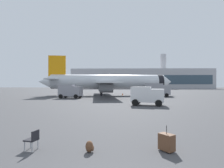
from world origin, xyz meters
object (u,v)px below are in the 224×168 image
object	(u,v)px
safety_cone_near	(161,95)
safety_cone_mid	(63,95)
service_truck	(70,91)
cargo_van	(147,95)
safety_cone_far	(123,94)
gate_chair	(33,139)
fuel_truck	(157,89)
airplane_at_gate	(108,82)
traveller_backpack	(90,147)
rolling_suitcase	(167,142)

from	to	relation	value
safety_cone_near	safety_cone_mid	distance (m)	23.94
service_truck	safety_cone_near	size ratio (longest dim) A/B	6.96
service_truck	safety_cone_mid	distance (m)	7.80
cargo_van	safety_cone_far	bearing A→B (deg)	95.57
gate_chair	fuel_truck	bearing A→B (deg)	69.65
airplane_at_gate	gate_chair	bearing A→B (deg)	-91.88
safety_cone_near	gate_chair	xyz separation A→B (m)	(-14.13, -35.43, 0.14)
cargo_van	safety_cone_far	distance (m)	25.79
airplane_at_gate	service_truck	xyz separation A→B (m)	(-7.58, -9.98, -2.05)
safety_cone_mid	gate_chair	xyz separation A→B (m)	(9.71, -37.63, 0.10)
service_truck	cargo_van	distance (m)	19.44
gate_chair	safety_cone_far	bearing A→B (deg)	82.86
airplane_at_gate	gate_chair	xyz separation A→B (m)	(-1.34, -40.73, -3.16)
cargo_van	airplane_at_gate	bearing A→B (deg)	105.70
safety_cone_mid	safety_cone_far	size ratio (longest dim) A/B	1.37
safety_cone_far	gate_chair	xyz separation A→B (m)	(-5.40, -43.05, 0.21)
airplane_at_gate	traveller_backpack	world-z (taller)	airplane_at_gate
airplane_at_gate	safety_cone_far	distance (m)	5.76
safety_cone_far	gate_chair	bearing A→B (deg)	-97.14
safety_cone_far	cargo_van	bearing A→B (deg)	-84.43
rolling_suitcase	safety_cone_far	bearing A→B (deg)	90.57
fuel_truck	rolling_suitcase	world-z (taller)	fuel_truck
safety_cone_mid	fuel_truck	bearing A→B (deg)	-1.96
cargo_van	traveller_backpack	world-z (taller)	cargo_van
rolling_suitcase	traveller_backpack	distance (m)	3.30
service_truck	safety_cone_near	distance (m)	20.94
airplane_at_gate	cargo_van	size ratio (longest dim) A/B	7.49
safety_cone_near	safety_cone_mid	size ratio (longest dim) A/B	0.91
safety_cone_mid	gate_chair	size ratio (longest dim) A/B	0.94
safety_cone_near	traveller_backpack	size ratio (longest dim) A/B	1.53
airplane_at_gate	rolling_suitcase	xyz separation A→B (m)	(4.48, -40.72, -3.27)
traveller_backpack	fuel_truck	bearing A→B (deg)	73.26
fuel_truck	safety_cone_near	distance (m)	2.05
cargo_van	safety_cone_mid	distance (m)	26.83
service_truck	safety_cone_mid	size ratio (longest dim) A/B	6.32
cargo_van	rolling_suitcase	world-z (taller)	cargo_van
safety_cone_near	traveller_backpack	xyz separation A→B (m)	(-11.61, -35.62, -0.13)
airplane_at_gate	service_truck	distance (m)	12.70
safety_cone_near	gate_chair	bearing A→B (deg)	-111.75
safety_cone_far	airplane_at_gate	bearing A→B (deg)	-150.28
fuel_truck	safety_cone_near	world-z (taller)	fuel_truck
cargo_van	rolling_suitcase	xyz separation A→B (m)	(-2.08, -17.40, -1.06)
fuel_truck	rolling_suitcase	size ratio (longest dim) A/B	5.82
traveller_backpack	rolling_suitcase	bearing A→B (deg)	3.49
gate_chair	safety_cone_mid	bearing A→B (deg)	104.47
airplane_at_gate	safety_cone_mid	xyz separation A→B (m)	(-11.05, -3.10, -3.26)
safety_cone_far	safety_cone_near	bearing A→B (deg)	-41.10
traveller_backpack	gate_chair	distance (m)	2.55
service_truck	rolling_suitcase	bearing A→B (deg)	-68.58
fuel_truck	traveller_backpack	bearing A→B (deg)	-106.74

